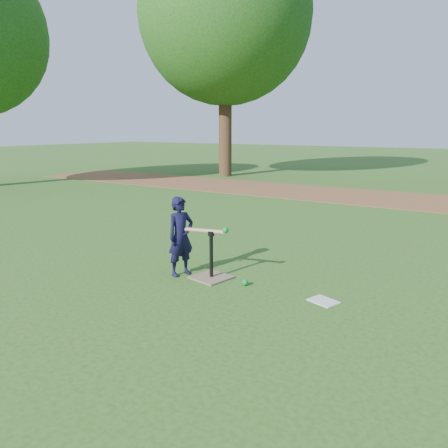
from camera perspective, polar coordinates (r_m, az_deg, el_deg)
The scene contains 8 objects.
ground at distance 5.96m, azimuth -2.17°, elevation -5.86°, with size 80.00×80.00×0.00m, color #285116.
dirt_strip at distance 12.71m, azimuth 17.35°, elevation 3.46°, with size 24.00×3.00×0.01m, color brown.
child at distance 5.60m, azimuth -5.67°, elevation -1.64°, with size 0.37×0.25×1.02m, color black.
wiffle_ball_ground at distance 5.34m, azimuth 2.77°, elevation -7.62°, with size 0.08×0.08×0.08m, color #0B832B.
clipboard at distance 4.99m, azimuth 12.87°, elevation -9.80°, with size 0.30×0.23×0.01m, color silver.
batting_tee at distance 5.56m, azimuth -1.66°, elevation -6.01°, with size 0.51×0.51×0.61m.
swing_action at distance 5.45m, azimuth -2.53°, elevation -0.82°, with size 0.70×0.19×0.12m.
tree_left at distance 17.76m, azimuth 0.17°, elevation 25.47°, with size 6.40×6.40×9.08m.
Camera 1 is at (3.21, -4.65, 1.87)m, focal length 35.00 mm.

